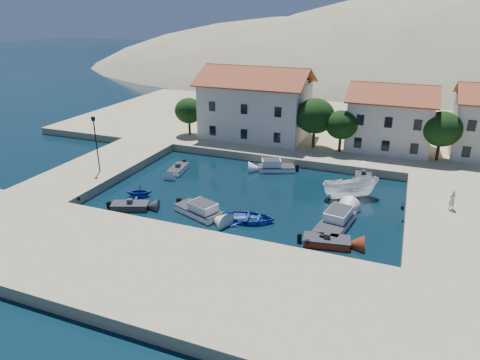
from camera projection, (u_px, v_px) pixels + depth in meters
name	position (u px, v px, depth m)	size (l,w,h in m)	color
ground	(210.00, 241.00, 35.79)	(400.00, 400.00, 0.00)	black
quay_south	(174.00, 274.00, 30.43)	(52.00, 12.00, 1.00)	tan
quay_east	(472.00, 225.00, 37.28)	(11.00, 20.00, 1.00)	tan
quay_west	(101.00, 168.00, 50.68)	(8.00, 20.00, 1.00)	tan
quay_north	(324.00, 127.00, 67.70)	(80.00, 36.00, 1.00)	tan
hills	(423.00, 140.00, 144.20)	(254.00, 176.00, 99.00)	gray
building_left	(256.00, 101.00, 59.75)	(14.70, 9.45, 9.70)	beige
building_mid	(390.00, 116.00, 54.78)	(10.50, 8.40, 8.30)	beige
trees	(327.00, 120.00, 54.40)	(37.30, 5.30, 6.45)	#382314
lamppost	(96.00, 139.00, 46.85)	(0.35, 0.25, 6.22)	black
bollards	(257.00, 215.00, 37.75)	(29.36, 9.56, 0.30)	black
motorboat_grey_sw	(130.00, 206.00, 41.33)	(3.85, 2.73, 1.25)	#333136
cabin_cruiser_south	(198.00, 210.00, 40.23)	(5.21, 3.61, 1.60)	white
rowboat_south	(250.00, 221.00, 39.11)	(3.26, 4.57, 0.95)	#1C3A9B
motorboat_red_se	(327.00, 241.00, 35.12)	(4.03, 2.31, 1.25)	maroon
cabin_cruiser_east	(335.00, 222.00, 37.85)	(3.14, 5.90, 1.60)	white
boat_east	(349.00, 198.00, 43.92)	(2.21, 5.88, 2.27)	white
motorboat_white_ne	(363.00, 177.00, 48.52)	(2.22, 4.05, 1.25)	white
rowboat_west	(140.00, 196.00, 44.23)	(2.24, 2.60, 1.37)	#1C3A9B
motorboat_white_west	(178.00, 169.00, 50.68)	(2.07, 3.76, 1.25)	white
cabin_cruiser_north	(276.00, 167.00, 50.92)	(4.65, 3.26, 1.60)	white
pedestrian	(452.00, 200.00, 38.77)	(0.68, 0.45, 1.86)	silver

